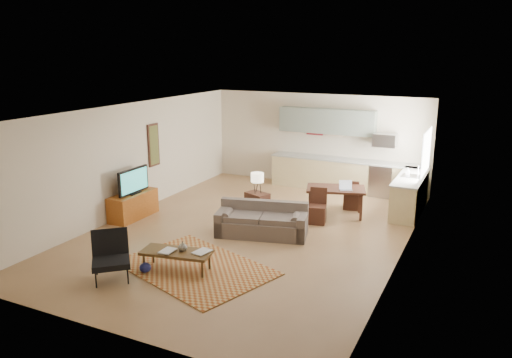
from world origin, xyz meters
The scene contains 25 objects.
room centered at (0.00, 0.00, 1.35)m, with size 9.00×9.00×9.00m.
kitchen_counter_back centered at (0.90, 4.18, 0.46)m, with size 4.26×0.64×0.92m, color tan, non-canonical shape.
kitchen_counter_right centered at (2.93, 3.00, 0.46)m, with size 0.64×2.26×0.92m, color tan, non-canonical shape.
kitchen_range centered at (2.00, 4.18, 0.45)m, with size 0.62×0.62×0.90m, color #A5A8AD.
kitchen_microwave centered at (2.00, 4.20, 1.55)m, with size 0.62×0.40×0.35m, color #A5A8AD.
upper_cabinets centered at (0.30, 4.33, 1.95)m, with size 2.80×0.34×0.70m, color slate.
window_right centered at (3.23, 3.00, 1.55)m, with size 0.02×1.40×1.05m, color white.
wall_art_left centered at (-3.21, 0.90, 1.55)m, with size 0.06×0.42×1.10m, color olive, non-canonical shape.
triptych centered at (-0.10, 4.47, 1.75)m, with size 1.70×0.04×0.50m, color beige, non-canonical shape.
rug centered at (-0.09, -2.12, 0.01)m, with size 2.75×1.91×0.02m, color #8E3D17.
sofa centered at (0.31, -0.06, 0.35)m, with size 2.03×0.88×0.71m, color brown, non-canonical shape.
coffee_table centered at (-0.32, -2.36, 0.19)m, with size 1.29×0.51×0.39m, color #432D14, non-canonical shape.
book_a centered at (-0.56, -2.46, 0.40)m, with size 0.24×0.32×0.03m, color maroon.
book_b centered at (0.01, -2.20, 0.40)m, with size 0.30×0.37×0.03m, color navy.
vase centered at (-0.23, -2.29, 0.47)m, with size 0.20×0.20×0.18m, color black.
armchair centered at (-1.15, -3.16, 0.42)m, with size 0.74×0.74×0.84m, color black, non-canonical shape.
tv_credenza centered at (-2.98, -0.32, 0.30)m, with size 0.51×1.32×0.61m, color brown, non-canonical shape.
tv centered at (-2.92, -0.32, 0.91)m, with size 0.10×1.02×0.61m, color black, non-canonical shape.
console_table centered at (-0.27, 0.93, 0.32)m, with size 0.54×0.36×0.63m, color #341B13, non-canonical shape.
table_lamp centered at (-0.27, 0.93, 0.88)m, with size 0.31×0.31×0.51m, color beige, non-canonical shape.
dining_table centered at (1.35, 1.93, 0.35)m, with size 1.39×0.80×0.70m, color #341B13, non-canonical shape.
dining_chair_near centered at (1.14, 1.23, 0.41)m, with size 0.39×0.41×0.82m, color #341B13, non-canonical shape.
dining_chair_far centered at (1.57, 2.62, 0.39)m, with size 0.37×0.39×0.77m, color #341B13, non-canonical shape.
laptop centered at (1.63, 1.83, 0.81)m, with size 0.30×0.22×0.22m, color #A5A8AD, non-canonical shape.
soap_bottle centered at (2.83, 3.04, 1.02)m, with size 0.09×0.09×0.19m, color beige.
Camera 1 is at (4.64, -9.32, 3.93)m, focal length 35.00 mm.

